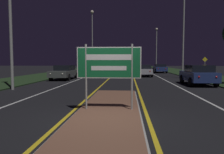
# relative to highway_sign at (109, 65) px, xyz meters

# --- Properties ---
(ground_plane) EXTENTS (160.00, 160.00, 0.00)m
(ground_plane) POSITION_rel_highway_sign_xyz_m (0.00, -1.00, -1.67)
(ground_plane) COLOR black
(median_island) EXTENTS (2.22, 10.01, 0.10)m
(median_island) POSITION_rel_highway_sign_xyz_m (0.00, 0.00, -1.63)
(median_island) COLOR #999993
(median_island) RESTS_ON ground_plane
(verge_left) EXTENTS (5.00, 100.00, 0.08)m
(verge_left) POSITION_rel_highway_sign_xyz_m (-9.50, 19.00, -1.63)
(verge_left) COLOR #1E3319
(verge_left) RESTS_ON ground_plane
(verge_right) EXTENTS (5.00, 100.00, 0.08)m
(verge_right) POSITION_rel_highway_sign_xyz_m (9.50, 19.00, -1.63)
(verge_right) COLOR #1E3319
(verge_right) RESTS_ON ground_plane
(centre_line_yellow_left) EXTENTS (0.12, 70.00, 0.01)m
(centre_line_yellow_left) POSITION_rel_highway_sign_xyz_m (-1.30, 24.00, -1.67)
(centre_line_yellow_left) COLOR gold
(centre_line_yellow_left) RESTS_ON ground_plane
(centre_line_yellow_right) EXTENTS (0.12, 70.00, 0.01)m
(centre_line_yellow_right) POSITION_rel_highway_sign_xyz_m (1.30, 24.00, -1.67)
(centre_line_yellow_right) COLOR gold
(centre_line_yellow_right) RESTS_ON ground_plane
(lane_line_white_left) EXTENTS (0.12, 70.00, 0.01)m
(lane_line_white_left) POSITION_rel_highway_sign_xyz_m (-4.20, 24.00, -1.67)
(lane_line_white_left) COLOR silver
(lane_line_white_left) RESTS_ON ground_plane
(lane_line_white_right) EXTENTS (0.12, 70.00, 0.01)m
(lane_line_white_right) POSITION_rel_highway_sign_xyz_m (4.20, 24.00, -1.67)
(lane_line_white_right) COLOR silver
(lane_line_white_right) RESTS_ON ground_plane
(edge_line_white_left) EXTENTS (0.10, 70.00, 0.01)m
(edge_line_white_left) POSITION_rel_highway_sign_xyz_m (-7.20, 24.00, -1.67)
(edge_line_white_left) COLOR silver
(edge_line_white_left) RESTS_ON ground_plane
(edge_line_white_right) EXTENTS (0.10, 70.00, 0.01)m
(edge_line_white_right) POSITION_rel_highway_sign_xyz_m (7.20, 24.00, -1.67)
(edge_line_white_right) COLOR silver
(edge_line_white_right) RESTS_ON ground_plane
(highway_sign) EXTENTS (2.25, 0.07, 2.29)m
(highway_sign) POSITION_rel_highway_sign_xyz_m (0.00, 0.00, 0.00)
(highway_sign) COLOR #9E9E99
(highway_sign) RESTS_ON median_island
(streetlight_left_far) EXTENTS (0.63, 0.63, 11.45)m
(streetlight_left_far) POSITION_rel_highway_sign_xyz_m (-6.20, 34.15, 6.12)
(streetlight_left_far) COLOR #9E9E99
(streetlight_left_far) RESTS_ON ground_plane
(streetlight_right_near) EXTENTS (0.62, 0.62, 11.39)m
(streetlight_right_near) POSITION_rel_highway_sign_xyz_m (6.52, 16.39, 6.08)
(streetlight_right_near) COLOR #9E9E99
(streetlight_right_near) RESTS_ON ground_plane
(streetlight_right_far) EXTENTS (0.48, 0.48, 8.47)m
(streetlight_right_far) POSITION_rel_highway_sign_xyz_m (6.36, 37.31, 3.64)
(streetlight_right_far) COLOR #9E9E99
(streetlight_right_far) RESTS_ON ground_plane
(car_receding_0) EXTENTS (1.96, 4.22, 1.51)m
(car_receding_0) POSITION_rel_highway_sign_xyz_m (5.96, 9.33, -0.88)
(car_receding_0) COLOR navy
(car_receding_0) RESTS_ON ground_plane
(car_receding_1) EXTENTS (1.85, 4.36, 1.41)m
(car_receding_1) POSITION_rel_highway_sign_xyz_m (2.54, 18.61, -0.92)
(car_receding_1) COLOR #B7B7BC
(car_receding_1) RESTS_ON ground_plane
(car_receding_2) EXTENTS (1.85, 4.69, 1.34)m
(car_receding_2) POSITION_rel_highway_sign_xyz_m (5.69, 27.43, -0.95)
(car_receding_2) COLOR navy
(car_receding_2) RESTS_ON ground_plane
(car_approaching_0) EXTENTS (1.89, 4.83, 1.41)m
(car_approaching_0) POSITION_rel_highway_sign_xyz_m (-5.67, 13.72, -0.93)
(car_approaching_0) COLOR #4C514C
(car_approaching_0) RESTS_ON ground_plane
(car_approaching_1) EXTENTS (1.95, 4.60, 1.54)m
(car_approaching_1) POSITION_rel_highway_sign_xyz_m (-5.95, 27.22, -0.86)
(car_approaching_1) COLOR #B7B7BC
(car_approaching_1) RESTS_ON ground_plane
(car_approaching_2) EXTENTS (2.00, 4.37, 1.40)m
(car_approaching_2) POSITION_rel_highway_sign_xyz_m (-2.80, 38.75, -0.94)
(car_approaching_2) COLOR maroon
(car_approaching_2) RESTS_ON ground_plane
(warning_sign) EXTENTS (0.60, 0.06, 2.23)m
(warning_sign) POSITION_rel_highway_sign_xyz_m (9.82, 19.27, -0.24)
(warning_sign) COLOR #9E9E99
(warning_sign) RESTS_ON verge_right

